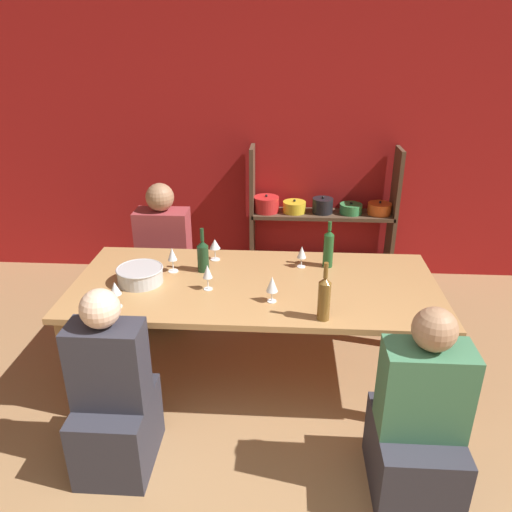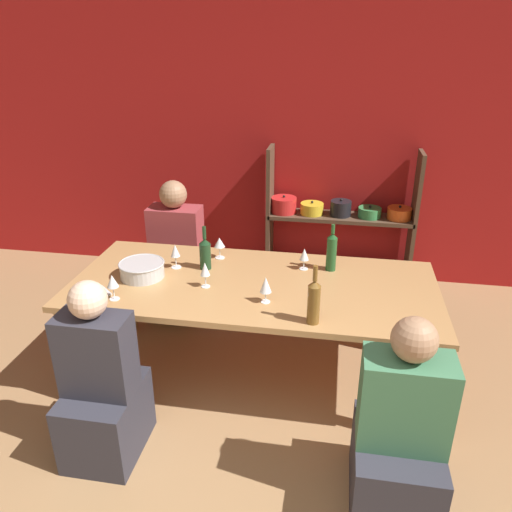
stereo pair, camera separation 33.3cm
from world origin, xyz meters
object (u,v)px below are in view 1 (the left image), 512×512
wine_bottle_amber (328,248)px  dining_table (255,293)px  wine_glass_white_b (115,289)px  wine_bottle_green (324,297)px  cell_phone (102,300)px  person_far_a (166,268)px  wine_glass_empty_b (302,253)px  mixing_bowl (140,275)px  person_near_b (418,429)px  shelf_unit (321,233)px  wine_glass_empty_a (272,284)px  wine_glass_red_a (207,272)px  wine_bottle_dark (203,255)px  wine_glass_white_a (215,245)px  person_near_a (114,404)px

wine_bottle_amber → dining_table: bearing=-149.8°
wine_glass_white_b → wine_bottle_green: bearing=-3.0°
cell_phone → person_far_a: size_ratio=0.13×
wine_glass_empty_b → person_far_a: size_ratio=0.13×
dining_table → wine_bottle_green: wine_bottle_green is taller
mixing_bowl → person_near_b: size_ratio=0.28×
wine_bottle_amber → wine_glass_empty_b: 0.19m
shelf_unit → person_far_a: 1.57m
dining_table → wine_bottle_amber: (0.50, 0.29, 0.22)m
mixing_bowl → wine_glass_empty_a: size_ratio=1.81×
wine_bottle_green → cell_phone: bearing=174.3°
dining_table → wine_bottle_green: 0.64m
wine_bottle_amber → wine_glass_red_a: bearing=-153.4°
wine_bottle_dark → wine_glass_white_b: bearing=-130.0°
wine_glass_white_a → person_far_a: size_ratio=0.14×
wine_bottle_amber → person_far_a: person_far_a is taller
wine_glass_empty_b → cell_phone: size_ratio=0.98×
dining_table → wine_bottle_green: size_ratio=6.73×
wine_glass_empty_b → person_near_b: bearing=-63.1°
shelf_unit → wine_glass_white_b: (-1.36, -2.01, 0.40)m
dining_table → mixing_bowl: (-0.76, -0.04, 0.14)m
wine_bottle_amber → wine_glass_red_a: 0.89m
wine_glass_red_a → person_far_a: (-0.53, 0.98, -0.46)m
wine_bottle_dark → wine_glass_white_a: bearing=73.7°
wine_bottle_amber → cell_phone: bearing=-157.7°
dining_table → wine_glass_white_a: bearing=131.6°
wine_glass_empty_a → wine_glass_white_a: bearing=126.0°
mixing_bowl → person_near_a: bearing=-87.9°
person_far_a → person_near_b: size_ratio=1.06×
wine_glass_empty_b → dining_table: bearing=-139.3°
wine_bottle_green → person_near_b: size_ratio=0.32×
dining_table → wine_glass_white_b: size_ratio=14.50×
person_near_b → wine_glass_white_a: bearing=134.2°
wine_bottle_amber → wine_glass_white_b: 1.46m
mixing_bowl → person_far_a: 1.00m
wine_bottle_amber → person_near_b: person_near_b is taller
shelf_unit → wine_bottle_green: bearing=-93.4°
shelf_unit → person_near_a: shelf_unit is taller
wine_bottle_amber → wine_glass_white_a: (-0.81, 0.06, -0.02)m
dining_table → wine_glass_empty_b: wine_glass_empty_b is taller
wine_glass_empty_a → wine_glass_red_a: bearing=162.0°
wine_bottle_dark → wine_bottle_green: bearing=-36.9°
wine_glass_red_a → wine_glass_empty_b: size_ratio=1.11×
wine_glass_red_a → wine_glass_empty_b: 0.71m
wine_glass_white_a → wine_glass_empty_a: (0.43, -0.60, -0.00)m
wine_glass_empty_a → wine_glass_empty_b: bearing=69.4°
wine_glass_white_b → person_near_a: (0.08, -0.45, -0.48)m
shelf_unit → cell_phone: 2.45m
mixing_bowl → person_near_a: size_ratio=0.28×
dining_table → person_near_a: 1.13m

